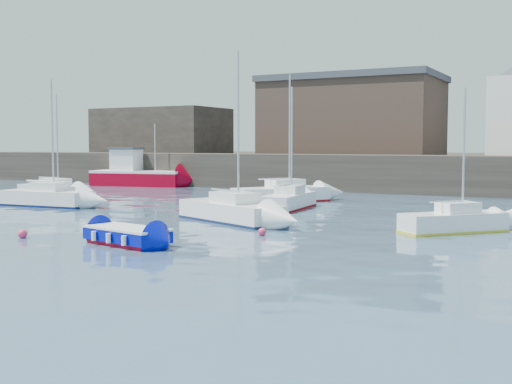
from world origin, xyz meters
The scene contains 16 objects.
water centered at (0.00, 0.00, 0.00)m, with size 220.00×220.00×0.00m, color #2D4760.
quay_wall centered at (0.00, 35.00, 1.50)m, with size 90.00×5.00×3.00m, color #28231E.
land_strip centered at (0.00, 53.00, 1.40)m, with size 90.00×32.00×2.80m, color #28231E.
warehouse centered at (-6.00, 43.00, 6.62)m, with size 16.40×10.40×7.60m.
bldg_west centered at (-28.00, 42.00, 5.30)m, with size 14.00×8.00×5.00m.
blue_dinghy centered at (-0.91, 3.11, 0.39)m, with size 3.92×2.32×0.70m.
fishing_boat centered at (-23.11, 31.44, 1.12)m, with size 9.22×4.98×5.79m.
sailboat_a centered at (-15.40, 12.93, 0.55)m, with size 6.18×2.40×7.87m.
sailboat_b centered at (-1.10, 11.40, 0.55)m, with size 6.82×4.52×8.41m.
sailboat_c centered at (9.54, 12.71, 0.49)m, with size 4.41×4.60×6.36m.
sailboat_e centered at (-20.69, 18.64, 0.49)m, with size 5.96×2.25×7.53m.
sailboat_f centered at (-1.29, 18.57, 0.52)m, with size 2.36×5.79×7.34m.
sailboat_h centered at (-3.68, 22.54, 0.56)m, with size 5.48×6.70×8.56m.
buoy_near centered at (-5.91, 2.47, 0.00)m, with size 0.39×0.39×0.39m, color #DF305D.
buoy_mid centered at (2.53, 7.82, 0.00)m, with size 0.35×0.35×0.35m, color #DF305D.
buoy_far centered at (-6.95, 18.75, 0.00)m, with size 0.35×0.35×0.35m, color #DF305D.
Camera 1 is at (15.08, -16.23, 3.90)m, focal length 45.00 mm.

